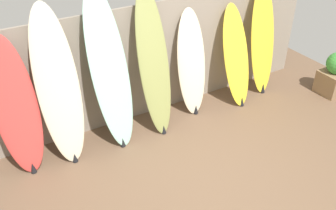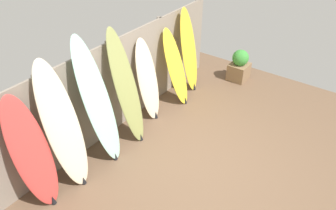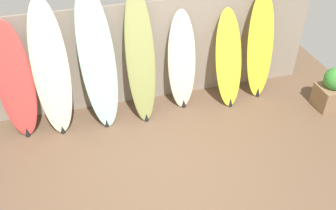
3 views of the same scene
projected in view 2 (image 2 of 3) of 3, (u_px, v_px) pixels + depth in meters
The scene contains 10 objects.
ground at pixel (204, 168), 5.58m from camera, with size 7.68×7.68×0.00m, color brown.
fence_back at pixel (114, 87), 6.03m from camera, with size 6.08×0.11×1.80m.
surfboard_red_0 at pixel (32, 154), 4.56m from camera, with size 0.54×0.50×1.83m.
surfboard_cream_1 at pixel (63, 127), 4.82m from camera, with size 0.57×0.60×2.11m.
surfboard_seafoam_2 at pixel (98, 103), 5.25m from camera, with size 0.62×0.68×2.23m.
surfboard_olive_3 at pixel (126, 88), 5.72m from camera, with size 0.49×0.67×2.12m.
surfboard_cream_4 at pixel (148, 81), 6.37m from camera, with size 0.52×0.49×1.67m.
surfboard_yellow_5 at pixel (176, 68), 6.86m from camera, with size 0.50×0.65×1.62m.
surfboard_yellow_6 at pixel (189, 51), 7.21m from camera, with size 0.50×0.46×1.88m.
planter_box at pixel (239, 66), 7.86m from camera, with size 0.47×0.43×0.76m.
Camera 2 is at (-3.57, -1.83, 4.07)m, focal length 35.00 mm.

